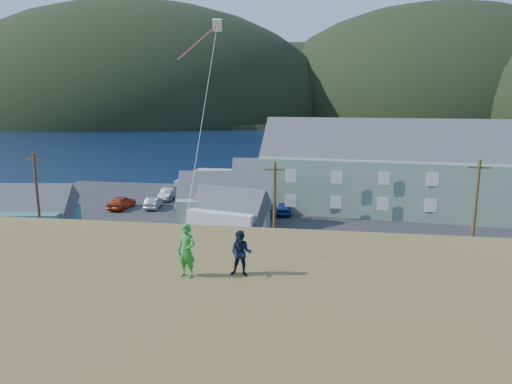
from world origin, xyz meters
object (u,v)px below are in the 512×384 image
at_px(shed_teal, 30,214).
at_px(shed_palegreen_near, 225,203).
at_px(wharf, 264,179).
at_px(shed_white, 229,214).
at_px(kite_flyer_navy, 241,253).
at_px(shed_palegreen_far, 267,179).
at_px(kite_flyer_green, 187,251).
at_px(lodge, 423,170).

bearing_deg(shed_teal, shed_palegreen_near, 13.47).
height_order(wharf, shed_palegreen_near, shed_palegreen_near).
distance_m(shed_palegreen_near, shed_white, 3.25).
bearing_deg(kite_flyer_navy, shed_teal, 136.42).
xyz_separation_m(shed_white, shed_palegreen_far, (1.19, 19.02, 0.24)).
distance_m(wharf, shed_palegreen_far, 12.24).
bearing_deg(shed_white, shed_teal, -154.72).
height_order(shed_teal, shed_palegreen_near, shed_palegreen_near).
distance_m(shed_palegreen_near, shed_palegreen_far, 16.15).
bearing_deg(shed_white, wharf, 105.76).
relative_size(shed_white, kite_flyer_green, 4.42).
relative_size(wharf, shed_palegreen_near, 2.50).
relative_size(wharf, shed_teal, 2.99).
relative_size(lodge, kite_flyer_green, 21.00).
height_order(lodge, kite_flyer_navy, lodge).
distance_m(shed_teal, shed_palegreen_near, 18.87).
bearing_deg(wharf, kite_flyer_navy, -82.79).
bearing_deg(shed_palegreen_far, kite_flyer_navy, -89.11).
distance_m(wharf, kite_flyer_green, 59.72).
height_order(wharf, lodge, lodge).
xyz_separation_m(lodge, kite_flyer_navy, (-13.87, -40.46, 2.89)).
height_order(shed_palegreen_near, shed_white, shed_palegreen_near).
bearing_deg(shed_palegreen_near, shed_teal, -167.12).
bearing_deg(kite_flyer_green, shed_teal, 148.12).
xyz_separation_m(shed_teal, shed_palegreen_far, (19.91, 22.71, 0.08)).
xyz_separation_m(lodge, shed_palegreen_near, (-21.47, -9.79, -2.45)).
bearing_deg(kite_flyer_green, shed_palegreen_far, 108.50).
bearing_deg(wharf, kite_flyer_green, -84.57).
xyz_separation_m(wharf, kite_flyer_navy, (7.40, -58.56, 7.54)).
bearing_deg(shed_white, shed_palegreen_far, 100.54).
height_order(shed_white, kite_flyer_green, kite_flyer_green).
relative_size(lodge, kite_flyer_navy, 24.45).
distance_m(shed_palegreen_near, kite_flyer_navy, 32.05).
relative_size(kite_flyer_green, kite_flyer_navy, 1.16).
xyz_separation_m(shed_white, kite_flyer_green, (4.72, -28.05, 5.90)).
xyz_separation_m(shed_palegreen_near, kite_flyer_green, (5.81, -31.07, 5.47)).
bearing_deg(shed_palegreen_far, lodge, -23.53).
bearing_deg(shed_palegreen_far, wharf, 94.27).
relative_size(shed_teal, kite_flyer_green, 4.71).
relative_size(wharf, shed_white, 3.19).
bearing_deg(kite_flyer_navy, shed_palegreen_far, 96.43).
relative_size(shed_palegreen_near, kite_flyer_green, 5.65).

